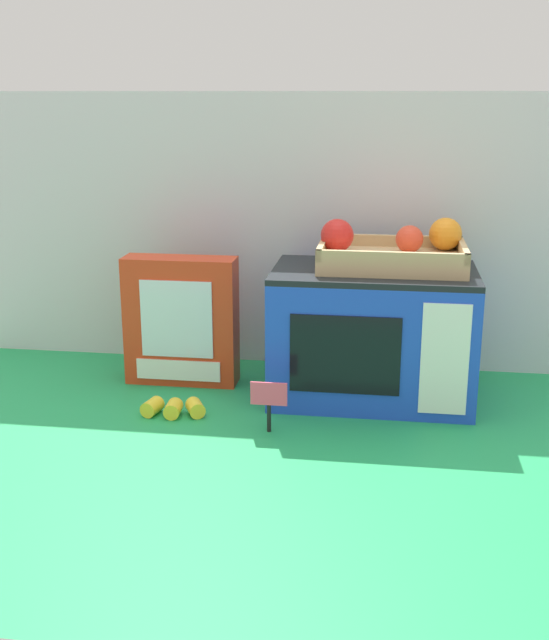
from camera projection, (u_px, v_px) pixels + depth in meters
name	position (u px, v px, depth m)	size (l,w,h in m)	color
ground_plane	(289.00, 392.00, 1.72)	(1.70, 1.70, 0.00)	#219E54
display_back_panel	(302.00, 232.00, 1.83)	(1.61, 0.03, 0.63)	silver
toy_microwave	(373.00, 334.00, 1.66)	(0.41, 0.26, 0.28)	blue
food_groups_crate	(393.00, 252.00, 1.63)	(0.30, 0.20, 0.10)	tan
cookie_set_box	(181.00, 321.00, 1.74)	(0.25, 0.08, 0.28)	red
price_sign	(269.00, 399.00, 1.50)	(0.07, 0.01, 0.10)	black
loose_toy_banana	(174.00, 408.00, 1.59)	(0.13, 0.06, 0.03)	yellow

